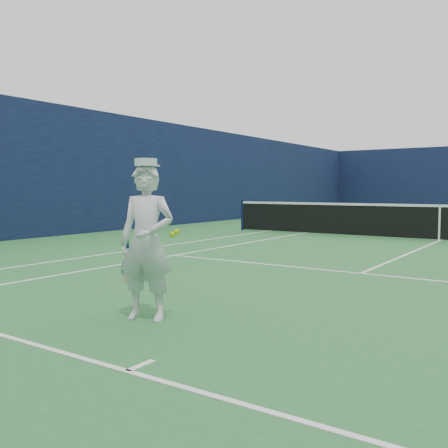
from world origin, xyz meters
TOP-DOWN VIEW (x-y plane):
  - ground at (0.00, 0.00)m, footprint 80.00×80.00m
  - court_markings at (0.00, 0.00)m, footprint 11.03×23.83m
  - windscreen_fence at (0.00, 0.00)m, footprint 20.12×36.12m
  - tennis_net at (0.00, 0.00)m, footprint 12.88×0.09m
  - tennis_player at (-0.96, -10.62)m, footprint 0.84×0.58m

SIDE VIEW (x-z plane):
  - ground at x=0.00m, z-range 0.00..0.00m
  - court_markings at x=0.00m, z-range 0.00..0.01m
  - tennis_net at x=0.00m, z-range 0.02..1.09m
  - tennis_player at x=-0.96m, z-range -0.02..1.74m
  - windscreen_fence at x=0.00m, z-range 0.00..4.00m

